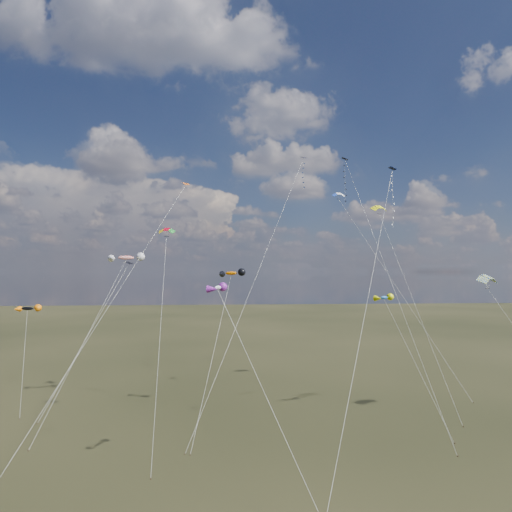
{
  "coord_description": "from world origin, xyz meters",
  "views": [
    {
      "loc": [
        -4.71,
        -38.23,
        17.03
      ],
      "look_at": [
        0.0,
        18.0,
        19.0
      ],
      "focal_mm": 32.0,
      "sensor_mm": 36.0,
      "label": 1
    }
  ],
  "objects": [
    {
      "name": "diamond_black_high",
      "position": [
        12.22,
        18.98,
        27.36
      ],
      "size": [
        6.02,
        17.92,
        32.1
      ],
      "color": "black",
      "rests_on": "ground"
    },
    {
      "name": "diamond_black_mid",
      "position": [
        -18.8,
        23.43,
        14.0
      ],
      "size": [
        8.56,
        11.3,
        18.47
      ],
      "color": "black",
      "rests_on": "ground"
    },
    {
      "name": "parafoil_blue_white",
      "position": [
        15.98,
        37.66,
        30.14
      ],
      "size": [
        13.62,
        19.54,
        30.97
      ],
      "color": "blue",
      "rests_on": "ground"
    },
    {
      "name": "diamond_navy_tall",
      "position": [
        6.92,
        27.64,
        29.53
      ],
      "size": [
        16.59,
        25.02,
        34.58
      ],
      "color": "#0F1552",
      "rests_on": "ground"
    },
    {
      "name": "ground",
      "position": [
        0.0,
        0.0,
        0.0
      ],
      "size": [
        400.0,
        400.0,
        0.0
      ],
      "primitive_type": "plane",
      "color": "black",
      "rests_on": "ground"
    },
    {
      "name": "diamond_navy_right",
      "position": [
        12.06,
        4.82,
        23.13
      ],
      "size": [
        12.94,
        20.41,
        27.6
      ],
      "color": "#091452",
      "rests_on": "ground"
    },
    {
      "name": "diamond_orange_center",
      "position": [
        -13.32,
        13.63,
        18.89
      ],
      "size": [
        14.16,
        20.66,
        28.51
      ],
      "color": "#DD5D18",
      "rests_on": "ground"
    },
    {
      "name": "parafoil_yellow",
      "position": [
        19.19,
        27.31,
        26.55
      ],
      "size": [
        4.32,
        18.03,
        27.32
      ],
      "color": "#F0EF0D",
      "rests_on": "ground"
    },
    {
      "name": "novelty_orange_black",
      "position": [
        -3.1,
        17.49,
        16.81
      ],
      "size": [
        5.76,
        13.56,
        17.43
      ],
      "color": "#E36900",
      "rests_on": "ground"
    },
    {
      "name": "novelty_black_orange",
      "position": [
        -29.56,
        23.88,
        12.21
      ],
      "size": [
        3.86,
        7.73,
        12.77
      ],
      "color": "black",
      "rests_on": "ground"
    },
    {
      "name": "novelty_blue_yellow",
      "position": [
        15.42,
        15.55,
        13.86
      ],
      "size": [
        4.53,
        10.79,
        14.4
      ],
      "color": "#2062B1",
      "rests_on": "ground"
    },
    {
      "name": "parafoil_striped",
      "position": [
        26.6,
        12.38,
        16.43
      ],
      "size": [
        7.63,
        9.8,
        17.2
      ],
      "color": "yellow",
      "rests_on": "ground"
    },
    {
      "name": "parafoil_tricolor",
      "position": [
        -10.44,
        13.07,
        21.61
      ],
      "size": [
        1.86,
        13.52,
        22.27
      ],
      "color": "#E3BA09",
      "rests_on": "ground"
    },
    {
      "name": "novelty_redwhite_stripe",
      "position": [
        -16.69,
        22.48,
        18.86
      ],
      "size": [
        8.15,
        16.38,
        19.53
      ],
      "color": "red",
      "rests_on": "ground"
    },
    {
      "name": "novelty_white_purple",
      "position": [
        -4.66,
        0.48,
        15.61
      ],
      "size": [
        8.09,
        10.99,
        16.1
      ],
      "color": "silver",
      "rests_on": "ground"
    }
  ]
}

